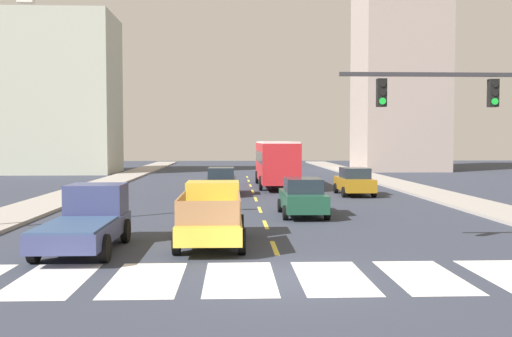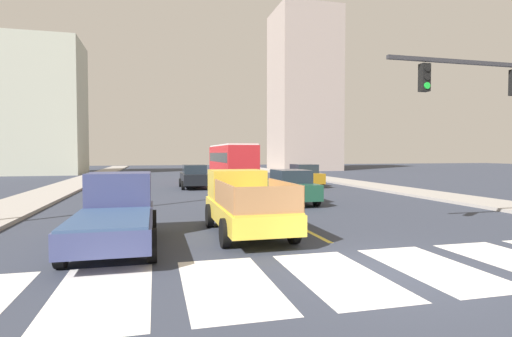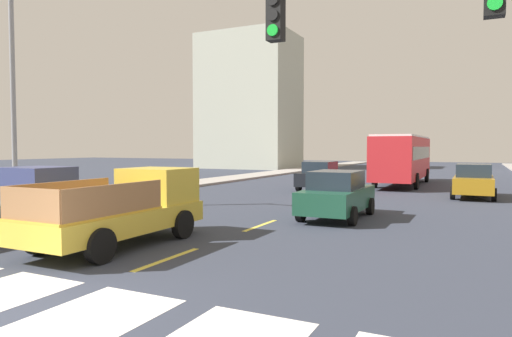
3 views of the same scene
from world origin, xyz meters
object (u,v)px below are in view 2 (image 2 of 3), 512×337
Objects in this scene: pickup_dark at (116,212)px; city_bus at (231,160)px; sedan_near_left at (303,175)px; pickup_stakebed at (244,203)px; sedan_mid at (290,187)px; sedan_far at (194,176)px.

city_bus is (7.72, 23.61, 1.03)m from pickup_dark.
pickup_dark is 1.18× the size of sedan_near_left.
pickup_stakebed is 7.66m from sedan_mid.
sedan_mid is (3.86, 6.61, -0.08)m from pickup_stakebed.
pickup_dark reaches higher than sedan_mid.
sedan_near_left is (4.40, -6.52, -1.09)m from city_bus.
pickup_stakebed is at bearing -118.24° from sedan_mid.
sedan_far is at bearing 112.96° from sedan_mid.
sedan_far is (-3.88, -5.90, -1.09)m from city_bus.
pickup_dark is 24.86m from city_bus.
sedan_near_left is at bearing 61.38° from pickup_stakebed.
city_bus reaches higher than sedan_far.
pickup_dark is 0.48× the size of city_bus.
sedan_far is (-3.88, 10.15, 0.00)m from sedan_mid.
sedan_mid is (7.72, 7.55, -0.06)m from pickup_dark.
city_bus is 7.14m from sedan_far.
sedan_mid is at bearing -88.98° from city_bus.
sedan_near_left is at bearing 53.64° from pickup_dark.
pickup_stakebed is 1.18× the size of sedan_mid.
sedan_near_left is (12.11, 17.09, -0.06)m from pickup_dark.
city_bus is at bearing 78.80° from pickup_stakebed.
sedan_near_left is 1.00× the size of sedan_far.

